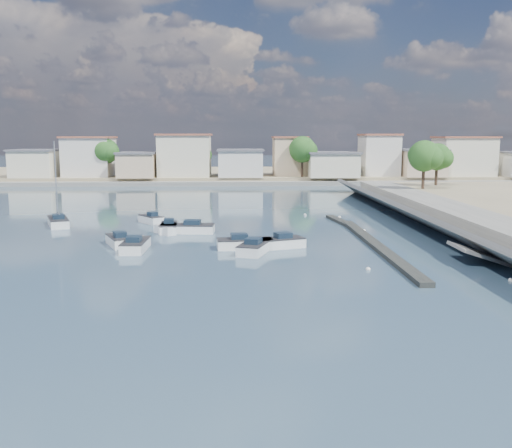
{
  "coord_description": "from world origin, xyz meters",
  "views": [
    {
      "loc": [
        -4.8,
        -36.86,
        9.33
      ],
      "look_at": [
        -3.04,
        14.32,
        1.4
      ],
      "focal_mm": 40.0,
      "sensor_mm": 36.0,
      "label": 1
    }
  ],
  "objects_px": {
    "motorboat_b": "(256,248)",
    "sailboat": "(58,221)",
    "motorboat_f": "(150,220)",
    "motorboat_h": "(248,244)",
    "motorboat_c": "(184,229)",
    "motorboat_g": "(169,229)",
    "motorboat_e": "(136,245)",
    "motorboat_a": "(119,241)",
    "motorboat_d": "(276,244)"
  },
  "relations": [
    {
      "from": "motorboat_a",
      "to": "motorboat_d",
      "type": "height_order",
      "value": "same"
    },
    {
      "from": "motorboat_a",
      "to": "motorboat_g",
      "type": "distance_m",
      "value": 7.46
    },
    {
      "from": "motorboat_a",
      "to": "motorboat_b",
      "type": "distance_m",
      "value": 12.2
    },
    {
      "from": "motorboat_c",
      "to": "motorboat_f",
      "type": "bearing_deg",
      "value": 123.48
    },
    {
      "from": "motorboat_h",
      "to": "sailboat",
      "type": "distance_m",
      "value": 23.72
    },
    {
      "from": "motorboat_d",
      "to": "motorboat_e",
      "type": "bearing_deg",
      "value": -178.32
    },
    {
      "from": "sailboat",
      "to": "motorboat_f",
      "type": "bearing_deg",
      "value": 7.77
    },
    {
      "from": "motorboat_b",
      "to": "motorboat_g",
      "type": "relative_size",
      "value": 1.09
    },
    {
      "from": "motorboat_c",
      "to": "sailboat",
      "type": "distance_m",
      "value": 14.64
    },
    {
      "from": "motorboat_f",
      "to": "motorboat_g",
      "type": "relative_size",
      "value": 0.77
    },
    {
      "from": "motorboat_a",
      "to": "motorboat_b",
      "type": "xyz_separation_m",
      "value": [
        11.74,
        -3.31,
        -0.0
      ]
    },
    {
      "from": "motorboat_g",
      "to": "motorboat_f",
      "type": "bearing_deg",
      "value": 113.87
    },
    {
      "from": "motorboat_e",
      "to": "motorboat_d",
      "type": "bearing_deg",
      "value": 1.68
    },
    {
      "from": "motorboat_e",
      "to": "motorboat_f",
      "type": "xyz_separation_m",
      "value": [
        -1.0,
        14.7,
        -0.0
      ]
    },
    {
      "from": "motorboat_f",
      "to": "motorboat_h",
      "type": "distance_m",
      "value": 17.72
    },
    {
      "from": "motorboat_g",
      "to": "motorboat_h",
      "type": "height_order",
      "value": "same"
    },
    {
      "from": "motorboat_d",
      "to": "motorboat_f",
      "type": "distance_m",
      "value": 19.1
    },
    {
      "from": "motorboat_h",
      "to": "sailboat",
      "type": "xyz_separation_m",
      "value": [
        -19.74,
        13.16,
        0.04
      ]
    },
    {
      "from": "motorboat_d",
      "to": "motorboat_g",
      "type": "height_order",
      "value": "same"
    },
    {
      "from": "motorboat_d",
      "to": "motorboat_e",
      "type": "relative_size",
      "value": 0.98
    },
    {
      "from": "motorboat_f",
      "to": "motorboat_c",
      "type": "bearing_deg",
      "value": -56.52
    },
    {
      "from": "motorboat_d",
      "to": "sailboat",
      "type": "bearing_deg",
      "value": 149.4
    },
    {
      "from": "motorboat_e",
      "to": "motorboat_g",
      "type": "height_order",
      "value": "same"
    },
    {
      "from": "motorboat_b",
      "to": "motorboat_f",
      "type": "height_order",
      "value": "same"
    },
    {
      "from": "motorboat_b",
      "to": "motorboat_a",
      "type": "bearing_deg",
      "value": 164.24
    },
    {
      "from": "motorboat_b",
      "to": "motorboat_c",
      "type": "distance_m",
      "value": 11.67
    },
    {
      "from": "motorboat_f",
      "to": "motorboat_g",
      "type": "height_order",
      "value": "same"
    },
    {
      "from": "sailboat",
      "to": "motorboat_d",
      "type": "bearing_deg",
      "value": -30.6
    },
    {
      "from": "motorboat_e",
      "to": "sailboat",
      "type": "height_order",
      "value": "sailboat"
    },
    {
      "from": "motorboat_c",
      "to": "motorboat_e",
      "type": "bearing_deg",
      "value": -111.25
    },
    {
      "from": "motorboat_e",
      "to": "sailboat",
      "type": "distance_m",
      "value": 17.02
    },
    {
      "from": "motorboat_d",
      "to": "motorboat_g",
      "type": "xyz_separation_m",
      "value": [
        -9.89,
        8.25,
        0.0
      ]
    },
    {
      "from": "motorboat_e",
      "to": "motorboat_g",
      "type": "relative_size",
      "value": 1.09
    },
    {
      "from": "motorboat_a",
      "to": "motorboat_h",
      "type": "bearing_deg",
      "value": -9.14
    },
    {
      "from": "motorboat_a",
      "to": "motorboat_e",
      "type": "bearing_deg",
      "value": -47.73
    },
    {
      "from": "motorboat_a",
      "to": "motorboat_f",
      "type": "relative_size",
      "value": 1.22
    },
    {
      "from": "motorboat_g",
      "to": "motorboat_h",
      "type": "bearing_deg",
      "value": -47.87
    },
    {
      "from": "motorboat_c",
      "to": "motorboat_g",
      "type": "height_order",
      "value": "same"
    },
    {
      "from": "motorboat_h",
      "to": "motorboat_c",
      "type": "bearing_deg",
      "value": 126.77
    },
    {
      "from": "motorboat_c",
      "to": "sailboat",
      "type": "height_order",
      "value": "sailboat"
    },
    {
      "from": "motorboat_a",
      "to": "motorboat_e",
      "type": "distance_m",
      "value": 2.75
    },
    {
      "from": "motorboat_f",
      "to": "motorboat_h",
      "type": "bearing_deg",
      "value": -54.65
    },
    {
      "from": "motorboat_b",
      "to": "motorboat_c",
      "type": "bearing_deg",
      "value": 124.79
    },
    {
      "from": "motorboat_c",
      "to": "motorboat_g",
      "type": "distance_m",
      "value": 1.55
    },
    {
      "from": "motorboat_f",
      "to": "sailboat",
      "type": "distance_m",
      "value": 9.58
    },
    {
      "from": "motorboat_a",
      "to": "motorboat_g",
      "type": "height_order",
      "value": "same"
    },
    {
      "from": "motorboat_b",
      "to": "sailboat",
      "type": "bearing_deg",
      "value": 144.23
    },
    {
      "from": "motorboat_a",
      "to": "motorboat_f",
      "type": "distance_m",
      "value": 12.69
    },
    {
      "from": "motorboat_h",
      "to": "motorboat_g",
      "type": "bearing_deg",
      "value": 132.13
    },
    {
      "from": "motorboat_b",
      "to": "motorboat_e",
      "type": "xyz_separation_m",
      "value": [
        -9.89,
        1.28,
        0.0
      ]
    }
  ]
}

